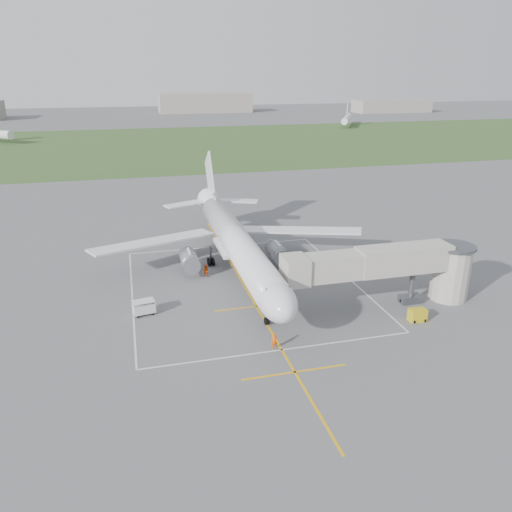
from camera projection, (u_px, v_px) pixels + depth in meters
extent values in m
plane|color=#545456|center=(238.00, 275.00, 67.35)|extent=(700.00, 700.00, 0.00)
cube|color=#365726|center=(162.00, 145.00, 185.33)|extent=(700.00, 120.00, 0.02)
cube|color=#E9A30D|center=(246.00, 289.00, 62.81)|extent=(0.25, 60.00, 0.01)
cube|color=#E9A30D|center=(295.00, 372.00, 45.57)|extent=(10.00, 0.25, 0.01)
cube|color=#E9A30D|center=(256.00, 306.00, 58.27)|extent=(10.00, 0.25, 0.01)
cube|color=silver|center=(221.00, 246.00, 78.24)|extent=(28.00, 0.20, 0.01)
cube|color=silver|center=(282.00, 350.00, 49.20)|extent=(28.00, 0.20, 0.01)
cube|color=silver|center=(132.00, 298.00, 60.44)|extent=(0.20, 32.00, 0.01)
cube|color=silver|center=(346.00, 276.00, 67.00)|extent=(0.20, 32.00, 0.01)
cylinder|color=silver|center=(237.00, 243.00, 65.78)|extent=(3.80, 36.00, 3.80)
ellipsoid|color=silver|center=(277.00, 300.00, 49.45)|extent=(3.80, 7.22, 3.80)
cube|color=black|center=(279.00, 294.00, 48.26)|extent=(2.40, 1.60, 0.99)
cone|color=silver|center=(211.00, 203.00, 84.25)|extent=(3.80, 6.00, 3.80)
cube|color=silver|center=(298.00, 230.00, 73.98)|extent=(17.93, 11.24, 1.23)
cube|color=silver|center=(154.00, 242.00, 69.06)|extent=(17.93, 11.24, 1.23)
cube|color=silver|center=(233.00, 247.00, 69.04)|extent=(4.20, 8.00, 0.50)
cube|color=silver|center=(210.00, 177.00, 83.38)|extent=(0.30, 7.89, 8.65)
cube|color=silver|center=(213.00, 197.00, 82.43)|extent=(0.35, 5.00, 1.20)
cube|color=silver|center=(236.00, 201.00, 84.89)|extent=(7.85, 5.03, 0.20)
cube|color=silver|center=(187.00, 204.00, 82.92)|extent=(7.85, 5.03, 0.20)
cylinder|color=gray|center=(277.00, 252.00, 70.41)|extent=(2.30, 4.20, 2.30)
cube|color=silver|center=(277.00, 247.00, 69.86)|extent=(0.25, 2.40, 1.20)
cylinder|color=gray|center=(189.00, 259.00, 67.50)|extent=(2.30, 4.20, 2.30)
cube|color=silver|center=(189.00, 254.00, 66.95)|extent=(0.25, 2.40, 1.20)
cylinder|color=black|center=(267.00, 313.00, 53.74)|extent=(0.18, 0.18, 2.60)
cylinder|color=black|center=(266.00, 321.00, 54.02)|extent=(0.28, 0.80, 0.80)
cylinder|color=black|center=(268.00, 321.00, 54.08)|extent=(0.28, 0.80, 0.80)
cylinder|color=black|center=(251.00, 252.00, 71.62)|extent=(0.22, 0.22, 2.80)
cylinder|color=black|center=(249.00, 259.00, 71.56)|extent=(0.32, 0.96, 0.96)
cylinder|color=black|center=(253.00, 259.00, 71.69)|extent=(0.32, 0.96, 0.96)
cylinder|color=black|center=(248.00, 257.00, 72.20)|extent=(0.32, 0.96, 0.96)
cylinder|color=black|center=(252.00, 257.00, 72.33)|extent=(0.32, 0.96, 0.96)
cylinder|color=black|center=(211.00, 256.00, 70.27)|extent=(0.22, 0.22, 2.80)
cylinder|color=black|center=(209.00, 263.00, 70.20)|extent=(0.32, 0.96, 0.96)
cylinder|color=black|center=(213.00, 262.00, 70.33)|extent=(0.32, 0.96, 0.96)
cylinder|color=black|center=(209.00, 261.00, 70.84)|extent=(0.32, 0.96, 0.96)
cylinder|color=black|center=(212.00, 261.00, 70.97)|extent=(0.32, 0.96, 0.96)
cube|color=#9C958D|center=(332.00, 267.00, 54.96)|extent=(11.09, 2.90, 2.80)
cube|color=#9C958D|center=(403.00, 259.00, 56.97)|extent=(11.09, 3.10, 3.00)
cube|color=#9C958D|center=(295.00, 270.00, 53.94)|extent=(2.60, 3.40, 3.00)
cylinder|color=#4E5055|center=(412.00, 286.00, 58.58)|extent=(0.70, 0.70, 4.20)
cube|color=#4E5055|center=(410.00, 299.00, 59.16)|extent=(2.60, 1.40, 0.90)
cylinder|color=#9C958D|center=(450.00, 273.00, 59.37)|extent=(4.40, 4.40, 6.40)
cylinder|color=#4E5055|center=(454.00, 247.00, 58.18)|extent=(5.00, 5.00, 0.30)
cylinder|color=black|center=(403.00, 301.00, 58.96)|extent=(0.70, 0.30, 0.70)
cylinder|color=black|center=(418.00, 299.00, 59.43)|extent=(0.70, 0.30, 0.70)
cube|color=gold|center=(417.00, 315.00, 54.74)|extent=(1.85, 1.22, 1.38)
cylinder|color=black|center=(414.00, 322.00, 54.31)|extent=(0.19, 0.41, 0.40)
cylinder|color=black|center=(425.00, 320.00, 54.59)|extent=(0.19, 0.41, 0.40)
cube|color=silver|center=(144.00, 308.00, 56.11)|extent=(2.62, 1.85, 1.06)
cube|color=silver|center=(143.00, 301.00, 55.83)|extent=(2.62, 1.85, 0.08)
cylinder|color=black|center=(136.00, 310.00, 55.18)|extent=(0.08, 0.08, 1.25)
cylinder|color=black|center=(153.00, 307.00, 55.93)|extent=(0.08, 0.08, 1.25)
cylinder|color=black|center=(134.00, 306.00, 56.16)|extent=(0.08, 0.08, 1.25)
cylinder|color=black|center=(151.00, 303.00, 56.91)|extent=(0.08, 0.08, 1.25)
cylinder|color=black|center=(138.00, 316.00, 55.54)|extent=(0.24, 0.41, 0.38)
cylinder|color=black|center=(153.00, 313.00, 56.22)|extent=(0.24, 0.41, 0.38)
cylinder|color=black|center=(136.00, 312.00, 56.44)|extent=(0.24, 0.41, 0.38)
cylinder|color=black|center=(151.00, 309.00, 57.12)|extent=(0.24, 0.41, 0.38)
imported|color=#EA5107|center=(274.00, 341.00, 49.12)|extent=(0.69, 0.53, 1.71)
imported|color=#E84507|center=(206.00, 270.00, 66.46)|extent=(1.04, 0.93, 1.75)
cube|color=gray|center=(205.00, 103.00, 328.74)|extent=(60.00, 20.00, 12.00)
cube|color=gray|center=(392.00, 106.00, 330.32)|extent=(50.00, 18.00, 8.00)
cylinder|color=silver|center=(347.00, 119.00, 248.44)|extent=(17.99, 29.69, 3.20)
cube|color=silver|center=(347.00, 109.00, 246.87)|extent=(2.16, 3.66, 5.50)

